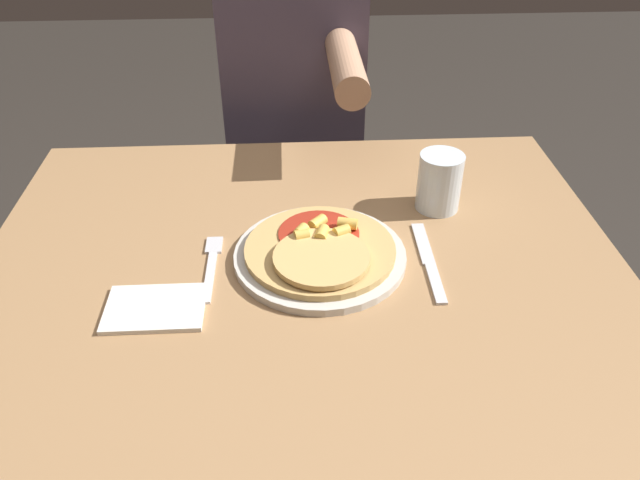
# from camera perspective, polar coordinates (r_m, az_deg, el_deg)

# --- Properties ---
(dining_table) EXTENTS (1.09, 0.89, 0.73)m
(dining_table) POSITION_cam_1_polar(r_m,az_deg,el_deg) (1.12, -1.52, -6.41)
(dining_table) COLOR #9E754C
(dining_table) RESTS_ON ground_plane
(plate) EXTENTS (0.29, 0.29, 0.01)m
(plate) POSITION_cam_1_polar(r_m,az_deg,el_deg) (1.05, -0.00, -1.46)
(plate) COLOR beige
(plate) RESTS_ON dining_table
(pizza) EXTENTS (0.25, 0.25, 0.04)m
(pizza) POSITION_cam_1_polar(r_m,az_deg,el_deg) (1.04, 0.04, -0.85)
(pizza) COLOR tan
(pizza) RESTS_ON plate
(fork) EXTENTS (0.03, 0.18, 0.00)m
(fork) POSITION_cam_1_polar(r_m,az_deg,el_deg) (1.06, -9.88, -2.12)
(fork) COLOR silver
(fork) RESTS_ON dining_table
(knife) EXTENTS (0.02, 0.22, 0.00)m
(knife) POSITION_cam_1_polar(r_m,az_deg,el_deg) (1.06, 9.94, -2.03)
(knife) COLOR silver
(knife) RESTS_ON dining_table
(drinking_glass) EXTENTS (0.08, 0.08, 0.11)m
(drinking_glass) POSITION_cam_1_polar(r_m,az_deg,el_deg) (1.19, 10.87, 5.24)
(drinking_glass) COLOR silver
(drinking_glass) RESTS_ON dining_table
(napkin) EXTENTS (0.15, 0.11, 0.01)m
(napkin) POSITION_cam_1_polar(r_m,az_deg,el_deg) (0.99, -14.85, -6.04)
(napkin) COLOR silver
(napkin) RESTS_ON dining_table
(person_diner) EXTENTS (0.35, 0.52, 1.22)m
(person_diner) POSITION_cam_1_polar(r_m,az_deg,el_deg) (1.66, -2.16, 12.06)
(person_diner) COLOR #2D2D38
(person_diner) RESTS_ON ground_plane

